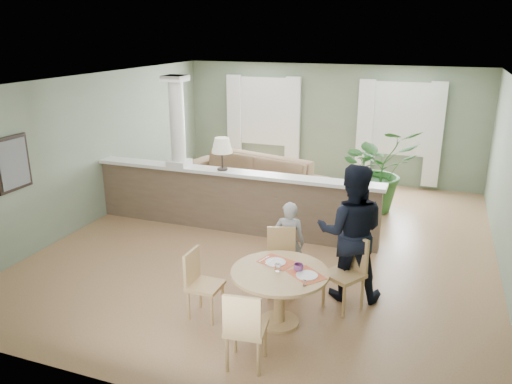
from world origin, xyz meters
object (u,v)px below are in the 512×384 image
at_px(man_person, 351,232).
at_px(child_person, 289,243).
at_px(chair_near, 245,326).
at_px(chair_far_man, 348,269).
at_px(sofa, 248,180).
at_px(houseplant, 377,169).
at_px(chair_far_boy, 281,258).
at_px(chair_side, 200,281).
at_px(dining_table, 280,282).

bearing_deg(man_person, child_person, -15.64).
relative_size(chair_near, child_person, 0.76).
distance_m(chair_far_man, child_person, 0.97).
height_order(sofa, houseplant, houseplant).
xyz_separation_m(sofa, chair_far_boy, (1.79, -3.38, 0.03)).
height_order(child_person, man_person, man_person).
relative_size(chair_side, man_person, 0.47).
height_order(houseplant, chair_far_boy, houseplant).
bearing_deg(sofa, man_person, -35.38).
bearing_deg(child_person, chair_side, 48.65).
bearing_deg(houseplant, chair_near, -96.61).
height_order(dining_table, chair_far_boy, chair_far_boy).
bearing_deg(man_person, chair_side, 24.94).
height_order(houseplant, chair_far_man, houseplant).
relative_size(chair_far_boy, man_person, 0.49).
bearing_deg(child_person, chair_far_man, 149.90).
xyz_separation_m(sofa, chair_side, (1.03, -4.31, 0.02)).
relative_size(dining_table, child_person, 0.97).
distance_m(houseplant, chair_far_boy, 3.88).
height_order(houseplant, chair_near, houseplant).
xyz_separation_m(houseplant, child_person, (-0.75, -3.50, -0.23)).
xyz_separation_m(chair_far_boy, chair_near, (0.14, -1.71, 0.01)).
bearing_deg(chair_side, sofa, 14.44).
distance_m(chair_far_boy, chair_side, 1.20).
bearing_deg(chair_side, chair_near, -130.07).
bearing_deg(houseplant, sofa, -171.11).
xyz_separation_m(houseplant, man_person, (0.11, -3.59, 0.08)).
height_order(dining_table, chair_far_man, chair_far_man).
distance_m(houseplant, chair_far_man, 3.87).
bearing_deg(sofa, houseplant, 23.49).
bearing_deg(dining_table, child_person, 101.11).
bearing_deg(chair_far_boy, man_person, -5.34).
height_order(chair_side, man_person, man_person).
bearing_deg(man_person, chair_near, 59.26).
bearing_deg(chair_far_man, houseplant, 123.77).
xyz_separation_m(chair_far_boy, chair_far_man, (0.92, -0.06, 0.03)).
xyz_separation_m(chair_near, child_person, (-0.12, 2.00, 0.10)).
relative_size(chair_far_boy, chair_far_man, 0.95).
xyz_separation_m(chair_far_boy, child_person, (0.02, 0.29, 0.11)).
distance_m(houseplant, dining_table, 4.59).
bearing_deg(houseplant, chair_far_man, -87.88).
distance_m(houseplant, man_person, 3.59).
distance_m(chair_far_boy, chair_far_man, 0.92).
height_order(chair_far_man, child_person, child_person).
bearing_deg(chair_near, chair_far_boy, -92.82).
relative_size(chair_side, child_person, 0.72).
bearing_deg(chair_far_boy, sofa, 100.17).
bearing_deg(houseplant, dining_table, -96.85).
bearing_deg(child_person, chair_far_boy, 76.62).
bearing_deg(dining_table, houseplant, 83.15).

